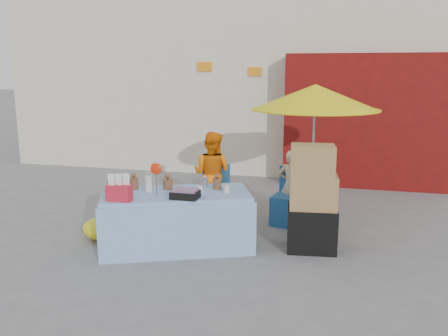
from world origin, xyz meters
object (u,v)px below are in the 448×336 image
(market_table, at_px, (176,219))
(chair_left, at_px, (210,202))
(umbrella, at_px, (315,98))
(box_stack, at_px, (312,202))
(vendor_orange, at_px, (212,174))
(chair_right, at_px, (290,208))
(vendor_beige, at_px, (291,186))

(market_table, height_order, chair_left, market_table)
(chair_left, height_order, umbrella, umbrella)
(umbrella, bearing_deg, market_table, -135.74)
(market_table, bearing_deg, box_stack, -10.71)
(vendor_orange, distance_m, umbrella, 1.97)
(chair_right, relative_size, umbrella, 0.41)
(chair_right, distance_m, vendor_beige, 0.33)
(vendor_orange, height_order, vendor_beige, vendor_orange)
(vendor_orange, xyz_separation_m, vendor_beige, (1.25, 0.00, -0.12))
(chair_left, xyz_separation_m, vendor_beige, (1.25, 0.13, 0.31))
(chair_left, distance_m, vendor_orange, 0.44)
(vendor_beige, bearing_deg, market_table, 59.05)
(umbrella, height_order, box_stack, umbrella)
(chair_left, xyz_separation_m, box_stack, (1.64, -0.95, 0.38))
(market_table, distance_m, chair_right, 1.88)
(chair_right, bearing_deg, market_table, -123.82)
(chair_left, bearing_deg, vendor_orange, 103.19)
(box_stack, bearing_deg, vendor_orange, 146.42)
(market_table, height_order, vendor_orange, vendor_orange)
(vendor_orange, bearing_deg, market_table, 98.37)
(market_table, xyz_separation_m, vendor_orange, (0.09, 1.45, 0.30))
(vendor_beige, bearing_deg, vendor_orange, 11.82)
(vendor_beige, relative_size, box_stack, 0.81)
(chair_right, bearing_deg, chair_left, -168.18)
(market_table, distance_m, vendor_orange, 1.48)
(umbrella, bearing_deg, vendor_orange, -174.47)
(vendor_orange, distance_m, vendor_beige, 1.26)
(vendor_beige, distance_m, box_stack, 1.16)
(vendor_beige, xyz_separation_m, box_stack, (0.39, -1.09, 0.08))
(market_table, bearing_deg, umbrella, 21.87)
(chair_left, bearing_deg, chair_right, 11.82)
(market_table, xyz_separation_m, vendor_beige, (1.34, 1.45, 0.18))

